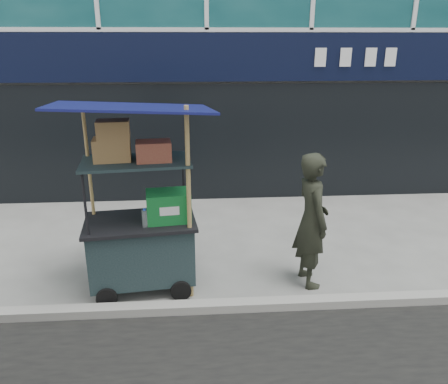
{
  "coord_description": "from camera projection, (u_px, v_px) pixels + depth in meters",
  "views": [
    {
      "loc": [
        -0.28,
        -4.89,
        3.23
      ],
      "look_at": [
        0.14,
        1.2,
        1.09
      ],
      "focal_mm": 35.0,
      "sensor_mm": 36.0,
      "label": 1
    }
  ],
  "objects": [
    {
      "name": "ground",
      "position": [
        220.0,
        301.0,
        5.69
      ],
      "size": [
        80.0,
        80.0,
        0.0
      ],
      "primitive_type": "plane",
      "color": "slate",
      "rests_on": "ground"
    },
    {
      "name": "curb",
      "position": [
        220.0,
        306.0,
        5.48
      ],
      "size": [
        80.0,
        0.18,
        0.12
      ],
      "primitive_type": "cube",
      "color": "gray",
      "rests_on": "ground"
    },
    {
      "name": "vendor_cart",
      "position": [
        142.0,
        227.0,
        5.73
      ],
      "size": [
        2.05,
        1.55,
        2.57
      ],
      "rotation": [
        0.0,
        0.0,
        0.11
      ],
      "color": "black",
      "rests_on": "ground"
    },
    {
      "name": "vendor_man",
      "position": [
        312.0,
        220.0,
        5.86
      ],
      "size": [
        0.53,
        0.73,
        1.87
      ],
      "primitive_type": "imported",
      "rotation": [
        0.0,
        0.0,
        1.7
      ],
      "color": "black",
      "rests_on": "ground"
    }
  ]
}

